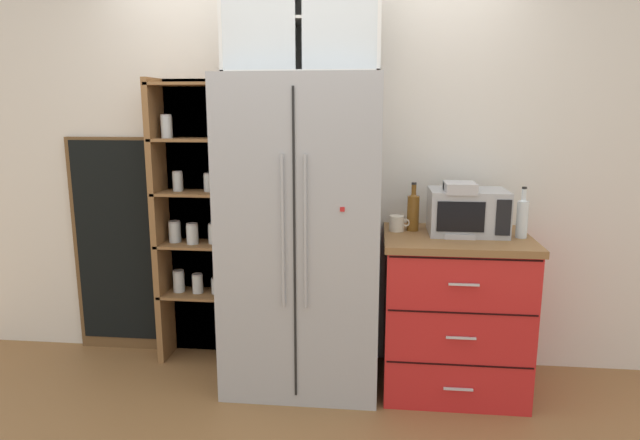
# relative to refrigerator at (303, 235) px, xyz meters

# --- Properties ---
(ground_plane) EXTENTS (10.77, 10.77, 0.00)m
(ground_plane) POSITION_rel_refrigerator_xyz_m (-0.00, -0.01, -0.92)
(ground_plane) COLOR olive
(wall_back_cream) EXTENTS (5.07, 0.10, 2.55)m
(wall_back_cream) POSITION_rel_refrigerator_xyz_m (-0.00, 0.39, 0.35)
(wall_back_cream) COLOR silver
(wall_back_cream) RESTS_ON ground
(refrigerator) EXTENTS (0.91, 0.70, 1.84)m
(refrigerator) POSITION_rel_refrigerator_xyz_m (0.00, 0.00, 0.00)
(refrigerator) COLOR #ADAFB5
(refrigerator) RESTS_ON ground
(pantry_shelf_column) EXTENTS (0.54, 0.28, 1.85)m
(pantry_shelf_column) POSITION_rel_refrigerator_xyz_m (-0.75, 0.28, 0.02)
(pantry_shelf_column) COLOR brown
(pantry_shelf_column) RESTS_ON ground
(counter_cabinet) EXTENTS (0.84, 0.68, 0.94)m
(counter_cabinet) POSITION_rel_refrigerator_xyz_m (0.90, 0.01, -0.45)
(counter_cabinet) COLOR red
(counter_cabinet) RESTS_ON ground
(microwave) EXTENTS (0.44, 0.33, 0.26)m
(microwave) POSITION_rel_refrigerator_xyz_m (0.96, 0.06, 0.15)
(microwave) COLOR #ADAFB5
(microwave) RESTS_ON counter_cabinet
(coffee_maker) EXTENTS (0.17, 0.20, 0.31)m
(coffee_maker) POSITION_rel_refrigerator_xyz_m (0.90, 0.02, 0.17)
(coffee_maker) COLOR #B7B7BC
(coffee_maker) RESTS_ON counter_cabinet
(mug_cream) EXTENTS (0.12, 0.09, 0.09)m
(mug_cream) POSITION_rel_refrigerator_xyz_m (0.55, 0.09, 0.06)
(mug_cream) COLOR silver
(mug_cream) RESTS_ON counter_cabinet
(bottle_amber) EXTENTS (0.07, 0.07, 0.29)m
(bottle_amber) POSITION_rel_refrigerator_xyz_m (0.65, 0.11, 0.15)
(bottle_amber) COLOR brown
(bottle_amber) RESTS_ON counter_cabinet
(bottle_clear) EXTENTS (0.06, 0.06, 0.29)m
(bottle_clear) POSITION_rel_refrigerator_xyz_m (1.25, -0.01, 0.15)
(bottle_clear) COLOR silver
(bottle_clear) RESTS_ON counter_cabinet
(upper_cabinet) EXTENTS (0.87, 0.32, 0.58)m
(upper_cabinet) POSITION_rel_refrigerator_xyz_m (-0.00, 0.05, 1.21)
(upper_cabinet) COLOR silver
(upper_cabinet) RESTS_ON refrigerator
(chalkboard_menu) EXTENTS (0.60, 0.04, 1.48)m
(chalkboard_menu) POSITION_rel_refrigerator_xyz_m (-1.33, 0.32, -0.18)
(chalkboard_menu) COLOR brown
(chalkboard_menu) RESTS_ON ground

